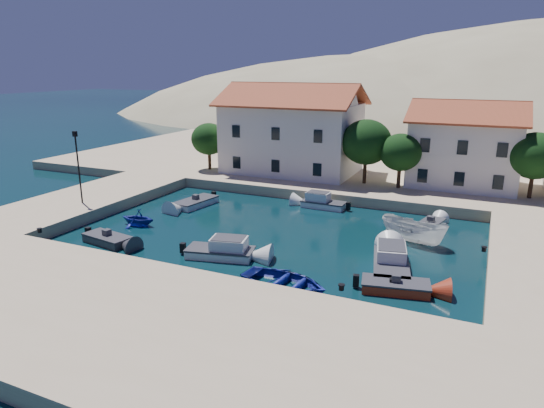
% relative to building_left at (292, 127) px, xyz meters
% --- Properties ---
extents(ground, '(400.00, 400.00, 0.00)m').
position_rel_building_left_xyz_m(ground, '(6.00, -28.00, -5.94)').
color(ground, black).
rests_on(ground, ground).
extents(quay_south, '(52.00, 12.00, 1.00)m').
position_rel_building_left_xyz_m(quay_south, '(6.00, -34.00, -5.44)').
color(quay_south, tan).
rests_on(quay_south, ground).
extents(quay_west, '(8.00, 20.00, 1.00)m').
position_rel_building_left_xyz_m(quay_west, '(-13.00, -18.00, -5.44)').
color(quay_west, tan).
rests_on(quay_west, ground).
extents(quay_north, '(80.00, 36.00, 1.00)m').
position_rel_building_left_xyz_m(quay_north, '(8.00, 10.00, -5.44)').
color(quay_north, tan).
rests_on(quay_north, ground).
extents(hills, '(254.00, 176.00, 99.00)m').
position_rel_building_left_xyz_m(hills, '(26.64, 95.62, -29.34)').
color(hills, '#968A66').
rests_on(hills, ground).
extents(building_left, '(14.70, 9.45, 9.70)m').
position_rel_building_left_xyz_m(building_left, '(0.00, 0.00, 0.00)').
color(building_left, silver).
rests_on(building_left, quay_north).
extents(building_mid, '(10.50, 8.40, 8.30)m').
position_rel_building_left_xyz_m(building_mid, '(18.00, 1.00, -0.71)').
color(building_mid, silver).
rests_on(building_mid, quay_north).
extents(trees, '(37.30, 5.30, 6.45)m').
position_rel_building_left_xyz_m(trees, '(10.51, -2.54, -1.10)').
color(trees, '#382314').
rests_on(trees, quay_north).
extents(lamppost, '(0.35, 0.25, 6.22)m').
position_rel_building_left_xyz_m(lamppost, '(-11.50, -20.00, -1.18)').
color(lamppost, black).
rests_on(lamppost, quay_west).
extents(bollards, '(29.36, 9.56, 0.30)m').
position_rel_building_left_xyz_m(bollards, '(8.80, -24.13, -4.79)').
color(bollards, black).
rests_on(bollards, ground).
extents(motorboat_grey_sw, '(3.99, 2.25, 1.25)m').
position_rel_building_left_xyz_m(motorboat_grey_sw, '(-4.34, -24.81, -5.64)').
color(motorboat_grey_sw, '#38383D').
rests_on(motorboat_grey_sw, ground).
extents(cabin_cruiser_south, '(4.86, 2.90, 1.60)m').
position_rel_building_left_xyz_m(cabin_cruiser_south, '(4.51, -23.71, -5.46)').
color(cabin_cruiser_south, silver).
rests_on(cabin_cruiser_south, ground).
extents(rowboat_south, '(5.64, 4.31, 1.09)m').
position_rel_building_left_xyz_m(rowboat_south, '(10.34, -26.32, -5.94)').
color(rowboat_south, navy).
rests_on(rowboat_south, ground).
extents(motorboat_red_se, '(4.09, 2.46, 1.25)m').
position_rel_building_left_xyz_m(motorboat_red_se, '(16.30, -24.07, -5.64)').
color(motorboat_red_se, maroon).
rests_on(motorboat_red_se, ground).
extents(cabin_cruiser_east, '(3.25, 5.64, 1.60)m').
position_rel_building_left_xyz_m(cabin_cruiser_east, '(15.45, -21.14, -5.46)').
color(cabin_cruiser_east, silver).
rests_on(cabin_cruiser_east, ground).
extents(boat_east, '(5.53, 3.54, 2.00)m').
position_rel_building_left_xyz_m(boat_east, '(15.91, -15.32, -5.94)').
color(boat_east, silver).
rests_on(boat_east, ground).
extents(motorboat_white_ne, '(2.14, 3.41, 1.25)m').
position_rel_building_left_xyz_m(motorboat_white_ne, '(16.68, -11.67, -5.64)').
color(motorboat_white_ne, silver).
rests_on(motorboat_white_ne, ground).
extents(rowboat_west, '(3.07, 2.70, 1.53)m').
position_rel_building_left_xyz_m(rowboat_west, '(-5.05, -20.54, -5.94)').
color(rowboat_west, navy).
rests_on(rowboat_west, ground).
extents(motorboat_white_west, '(2.59, 4.66, 1.25)m').
position_rel_building_left_xyz_m(motorboat_white_west, '(-3.96, -13.71, -5.64)').
color(motorboat_white_west, silver).
rests_on(motorboat_white_west, ground).
extents(cabin_cruiser_north, '(4.02, 1.78, 1.60)m').
position_rel_building_left_xyz_m(cabin_cruiser_north, '(7.04, -9.47, -5.46)').
color(cabin_cruiser_north, silver).
rests_on(cabin_cruiser_north, ground).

